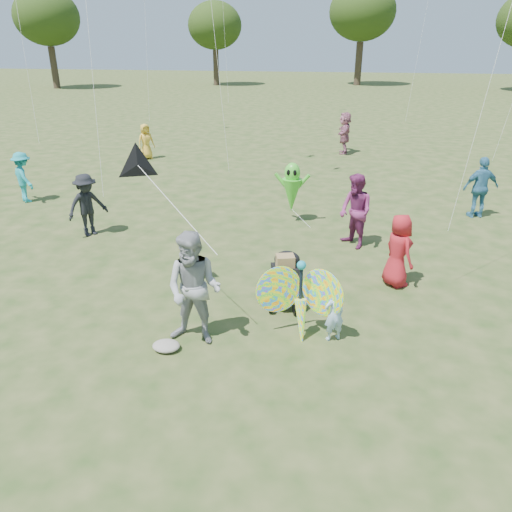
{
  "coord_description": "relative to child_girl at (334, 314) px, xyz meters",
  "views": [
    {
      "loc": [
        1.35,
        -7.04,
        4.88
      ],
      "look_at": [
        -0.2,
        1.5,
        1.1
      ],
      "focal_mm": 35.0,
      "sensor_mm": 36.0,
      "label": 1
    }
  ],
  "objects": [
    {
      "name": "tree_line",
      "position": [
        2.32,
        44.4,
        6.35
      ],
      "size": [
        91.78,
        33.6,
        10.79
      ],
      "color": "#3A2D21",
      "rests_on": "ground"
    },
    {
      "name": "crowd_g",
      "position": [
        -8.7,
        13.21,
        0.25
      ],
      "size": [
        0.86,
        0.87,
        1.52
      ],
      "primitive_type": "imported",
      "rotation": [
        0.0,
        0.0,
        0.81
      ],
      "color": "gold",
      "rests_on": "ground"
    },
    {
      "name": "grey_bag",
      "position": [
        -2.79,
        -0.84,
        -0.43
      ],
      "size": [
        0.48,
        0.39,
        0.15
      ],
      "primitive_type": "ellipsoid",
      "color": "gray",
      "rests_on": "ground"
    },
    {
      "name": "crowd_i",
      "position": [
        -10.15,
        6.47,
        0.3
      ],
      "size": [
        1.2,
        1.11,
        1.62
      ],
      "primitive_type": "imported",
      "rotation": [
        0.0,
        0.0,
        2.49
      ],
      "color": "teal",
      "rests_on": "ground"
    },
    {
      "name": "crowd_b",
      "position": [
        -6.67,
        4.03,
        0.33
      ],
      "size": [
        1.16,
        1.24,
        1.68
      ],
      "primitive_type": "imported",
      "rotation": [
        0.0,
        0.0,
        0.92
      ],
      "color": "black",
      "rests_on": "ground"
    },
    {
      "name": "child_girl",
      "position": [
        0.0,
        0.0,
        0.0
      ],
      "size": [
        0.44,
        0.39,
        1.02
      ],
      "primitive_type": "imported",
      "rotation": [
        0.0,
        0.0,
        3.66
      ],
      "color": "#A6CBEC",
      "rests_on": "ground"
    },
    {
      "name": "crowd_e",
      "position": [
        0.34,
        4.46,
        0.43
      ],
      "size": [
        1.11,
        1.15,
        1.87
      ],
      "primitive_type": "imported",
      "rotation": [
        0.0,
        0.0,
        5.35
      ],
      "color": "#7A285E",
      "rests_on": "ground"
    },
    {
      "name": "crowd_a",
      "position": [
        1.24,
        2.42,
        0.29
      ],
      "size": [
        0.84,
        0.93,
        1.59
      ],
      "primitive_type": "imported",
      "rotation": [
        0.0,
        0.0,
        2.12
      ],
      "color": "#AA1B23",
      "rests_on": "ground"
    },
    {
      "name": "crowd_c",
      "position": [
        3.95,
        7.47,
        0.39
      ],
      "size": [
        1.14,
        0.72,
        1.8
      ],
      "primitive_type": "imported",
      "rotation": [
        0.0,
        0.0,
        3.43
      ],
      "color": "teal",
      "rests_on": "ground"
    },
    {
      "name": "alien_kite",
      "position": [
        -1.44,
        6.03,
        0.46
      ],
      "size": [
        1.12,
        0.69,
        1.74
      ],
      "color": "green",
      "rests_on": "ground"
    },
    {
      "name": "butterfly_kite",
      "position": [
        -0.59,
        0.01,
        0.2
      ],
      "size": [
        1.74,
        0.75,
        1.65
      ],
      "color": "red",
      "rests_on": "ground"
    },
    {
      "name": "jogging_stroller",
      "position": [
        -1.0,
        1.14,
        0.1
      ],
      "size": [
        0.68,
        1.12,
        1.09
      ],
      "rotation": [
        0.0,
        0.0,
        0.29
      ],
      "color": "black",
      "rests_on": "ground"
    },
    {
      "name": "crowd_j",
      "position": [
        -0.14,
        15.98,
        0.42
      ],
      "size": [
        0.56,
        1.73,
        1.86
      ],
      "primitive_type": "imported",
      "rotation": [
        0.0,
        0.0,
        4.71
      ],
      "color": "#A35D75",
      "rests_on": "ground"
    },
    {
      "name": "adult_man",
      "position": [
        -2.35,
        -0.47,
        0.51
      ],
      "size": [
        1.06,
        0.86,
        2.03
      ],
      "primitive_type": "imported",
      "rotation": [
        0.0,
        0.0,
        -0.1
      ],
      "color": "#95969B",
      "rests_on": "ground"
    },
    {
      "name": "ground",
      "position": [
        -1.34,
        -0.59,
        -0.51
      ],
      "size": [
        160.0,
        160.0,
        0.0
      ],
      "primitive_type": "plane",
      "color": "#51592B",
      "rests_on": "ground"
    },
    {
      "name": "delta_kite_rig",
      "position": [
        -3.79,
        0.99,
        2.22
      ],
      "size": [
        2.3,
        1.7,
        1.51
      ],
      "color": "black",
      "rests_on": "ground"
    }
  ]
}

